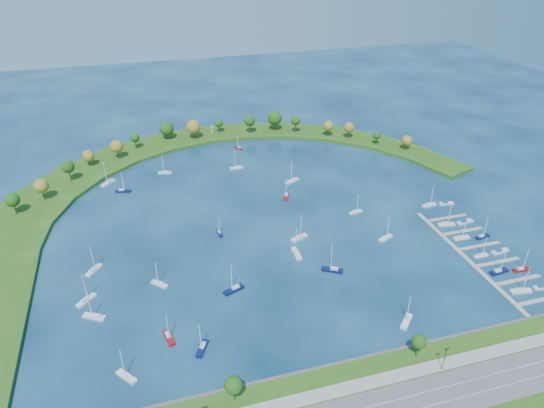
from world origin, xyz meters
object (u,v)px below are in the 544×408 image
object	(u,v)px
moored_boat_16	(108,182)
docked_boat_0	(521,290)
moored_boat_4	(123,190)
moored_boat_3	(220,233)
docked_boat_9	(465,222)
moored_boat_9	(236,167)
moored_boat_12	(86,300)
moored_boat_2	(202,348)
docked_boat_10	(429,205)
moored_boat_11	(292,180)
docked_boat_6	(461,237)
moored_boat_1	(286,196)
docked_boat_4	(481,255)
moored_boat_19	(356,211)
moored_boat_18	(386,237)
moored_boat_21	(160,283)
moored_boat_5	(407,321)
moored_boat_6	(234,289)
moored_boat_0	(169,337)
docked_boat_8	(446,224)
docked_boat_2	(499,271)
docked_boat_11	(446,203)
moored_boat_20	(165,172)
harbor_tower	(212,130)
docked_boat_7	(482,236)
docked_boat_3	(522,269)
dock_system	(480,255)
moored_boat_10	(239,147)
moored_boat_7	(332,269)
moored_boat_14	(94,270)
docked_boat_1	(542,287)
docked_boat_5	(500,251)
moored_boat_15	(296,253)
moored_boat_17	(127,376)

from	to	relation	value
moored_boat_16	docked_boat_0	xyz separation A→B (m)	(164.14, -148.43, -0.04)
moored_boat_4	moored_boat_16	size ratio (longest dim) A/B	0.88
moored_boat_3	docked_boat_9	xyz separation A→B (m)	(122.05, -24.83, -0.16)
moored_boat_9	moored_boat_12	bearing A→B (deg)	49.46
moored_boat_2	docked_boat_10	world-z (taller)	moored_boat_2
moored_boat_11	docked_boat_6	bearing A→B (deg)	101.44
moored_boat_1	docked_boat_10	world-z (taller)	docked_boat_10
docked_boat_4	moored_boat_19	bearing A→B (deg)	123.33
moored_boat_11	moored_boat_18	xyz separation A→B (m)	(24.44, -69.76, -0.05)
moored_boat_2	moored_boat_21	bearing A→B (deg)	-136.25
moored_boat_5	moored_boat_6	size ratio (longest dim) A/B	0.98
moored_boat_0	moored_boat_16	distance (m)	135.82
docked_boat_6	docked_boat_8	size ratio (longest dim) A/B	0.93
moored_boat_2	moored_boat_9	distance (m)	148.70
docked_boat_2	docked_boat_9	xyz separation A→B (m)	(10.46, 39.52, -0.25)
docked_boat_0	docked_boat_11	world-z (taller)	docked_boat_0
moored_boat_4	docked_boat_10	world-z (taller)	moored_boat_4
moored_boat_0	moored_boat_20	world-z (taller)	moored_boat_0
harbor_tower	docked_boat_7	world-z (taller)	docked_boat_7
docked_boat_3	moored_boat_2	bearing A→B (deg)	-174.03
dock_system	moored_boat_10	xyz separation A→B (m)	(-79.14, 150.95, 0.50)
moored_boat_0	moored_boat_4	xyz separation A→B (m)	(-13.32, 121.58, 0.01)
moored_boat_7	moored_boat_20	world-z (taller)	moored_boat_7
moored_boat_14	docked_boat_4	distance (m)	174.44
moored_boat_7	docked_boat_1	world-z (taller)	moored_boat_7
moored_boat_12	docked_boat_4	world-z (taller)	moored_boat_12
docked_boat_2	docked_boat_9	size ratio (longest dim) A/B	1.39
docked_boat_5	docked_boat_8	xyz separation A→B (m)	(-10.46, 27.46, 0.27)
moored_boat_0	docked_boat_4	world-z (taller)	moored_boat_0
moored_boat_2	moored_boat_12	size ratio (longest dim) A/B	0.93
moored_boat_5	moored_boat_14	distance (m)	133.58
moored_boat_2	docked_boat_2	xyz separation A→B (m)	(131.75, 7.88, 0.02)
moored_boat_5	moored_boat_15	distance (m)	59.72
dock_system	docked_boat_1	bearing A→B (deg)	-68.26
moored_boat_5	moored_boat_0	bearing A→B (deg)	-55.99
moored_boat_21	docked_boat_6	distance (m)	143.45
docked_boat_4	docked_boat_6	xyz separation A→B (m)	(-0.02, 15.04, 0.04)
harbor_tower	moored_boat_6	world-z (taller)	moored_boat_6
docked_boat_0	docked_boat_9	world-z (taller)	docked_boat_0
moored_boat_1	moored_boat_15	world-z (taller)	moored_boat_15
moored_boat_2	moored_boat_16	size ratio (longest dim) A/B	0.86
moored_boat_18	moored_boat_3	bearing A→B (deg)	137.90
dock_system	docked_boat_6	distance (m)	14.66
moored_boat_0	moored_boat_12	bearing A→B (deg)	-147.22
moored_boat_5	docked_boat_10	xyz separation A→B (m)	(56.81, 75.84, -0.03)
docked_boat_8	moored_boat_16	bearing A→B (deg)	158.55
moored_boat_0	moored_boat_5	xyz separation A→B (m)	(88.34, -16.89, 0.03)
moored_boat_15	moored_boat_17	bearing A→B (deg)	124.70
moored_boat_4	moored_boat_11	distance (m)	97.51
docked_boat_0	docked_boat_2	xyz separation A→B (m)	(-0.00, 13.54, 0.00)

